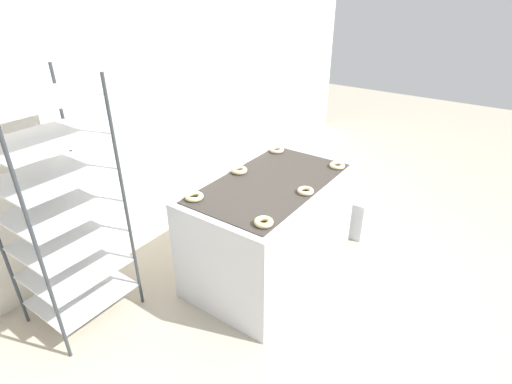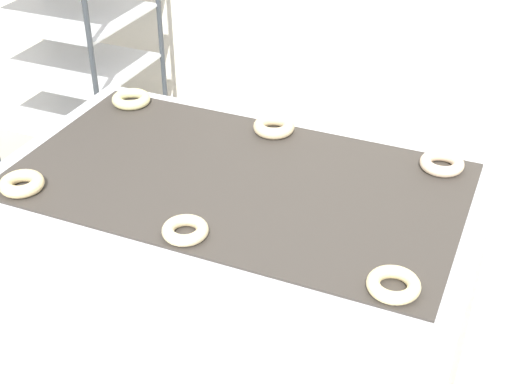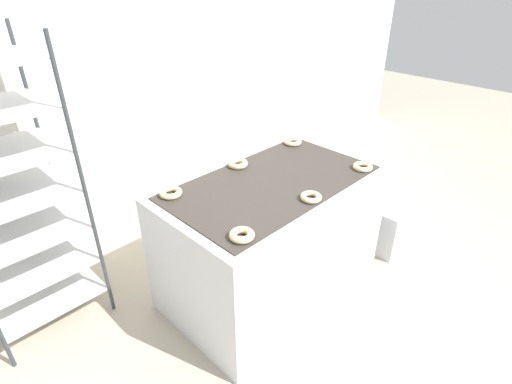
% 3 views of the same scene
% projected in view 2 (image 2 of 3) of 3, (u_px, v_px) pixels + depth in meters
% --- Properties ---
extents(fryer_machine, '(1.49, 0.88, 0.89)m').
position_uv_depth(fryer_machine, '(239.00, 289.00, 2.43)').
color(fryer_machine, silver).
rests_on(fryer_machine, ground_plane).
extents(baking_rack_cart, '(0.68, 0.59, 1.85)m').
position_uv_depth(baking_rack_cart, '(66.00, 15.00, 3.27)').
color(baking_rack_cart, '#33383D').
rests_on(baking_rack_cart, ground_plane).
extents(donut_near_left, '(0.13, 0.13, 0.04)m').
position_uv_depth(donut_near_left, '(22.00, 184.00, 2.12)').
color(donut_near_left, beige).
rests_on(donut_near_left, fryer_machine).
extents(donut_near_center, '(0.13, 0.13, 0.03)m').
position_uv_depth(donut_near_center, '(185.00, 230.00, 1.93)').
color(donut_near_center, beige).
rests_on(donut_near_center, fryer_machine).
extents(donut_near_right, '(0.13, 0.13, 0.03)m').
position_uv_depth(donut_near_right, '(393.00, 285.00, 1.74)').
color(donut_near_right, beige).
rests_on(donut_near_right, fryer_machine).
extents(donut_far_left, '(0.14, 0.14, 0.04)m').
position_uv_depth(donut_far_left, '(131.00, 99.00, 2.60)').
color(donut_far_left, beige).
rests_on(donut_far_left, fryer_machine).
extents(donut_far_center, '(0.14, 0.14, 0.04)m').
position_uv_depth(donut_far_center, '(274.00, 127.00, 2.42)').
color(donut_far_center, beige).
rests_on(donut_far_center, fryer_machine).
extents(donut_far_right, '(0.14, 0.14, 0.04)m').
position_uv_depth(donut_far_right, '(442.00, 163.00, 2.22)').
color(donut_far_right, beige).
rests_on(donut_far_right, fryer_machine).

